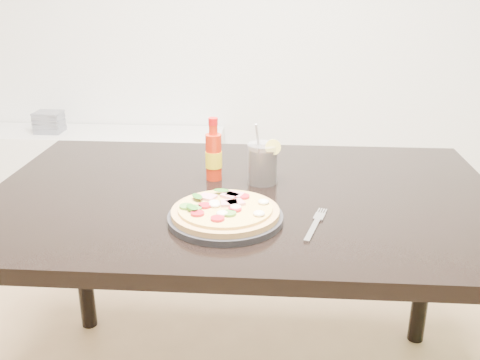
# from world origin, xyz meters

# --- Properties ---
(dining_table) EXTENTS (1.40, 0.90, 0.75)m
(dining_table) POSITION_xyz_m (0.12, 0.63, 0.67)
(dining_table) COLOR black
(dining_table) RESTS_ON ground
(plate) EXTENTS (0.28, 0.28, 0.02)m
(plate) POSITION_xyz_m (0.08, 0.44, 0.76)
(plate) COLOR black
(plate) RESTS_ON dining_table
(pizza) EXTENTS (0.26, 0.26, 0.03)m
(pizza) POSITION_xyz_m (0.08, 0.44, 0.78)
(pizza) COLOR tan
(pizza) RESTS_ON plate
(hot_sauce_bottle) EXTENTS (0.06, 0.06, 0.18)m
(hot_sauce_bottle) POSITION_xyz_m (0.02, 0.72, 0.82)
(hot_sauce_bottle) COLOR red
(hot_sauce_bottle) RESTS_ON dining_table
(cola_cup) EXTENTS (0.09, 0.09, 0.18)m
(cola_cup) POSITION_xyz_m (0.17, 0.70, 0.81)
(cola_cup) COLOR black
(cola_cup) RESTS_ON dining_table
(fork) EXTENTS (0.07, 0.19, 0.00)m
(fork) POSITION_xyz_m (0.30, 0.43, 0.75)
(fork) COLOR silver
(fork) RESTS_ON dining_table
(media_console) EXTENTS (1.40, 0.34, 0.50)m
(media_console) POSITION_xyz_m (-0.80, 2.07, 0.25)
(media_console) COLOR white
(media_console) RESTS_ON ground
(cd_stack) EXTENTS (0.14, 0.12, 0.11)m
(cd_stack) POSITION_xyz_m (-1.05, 2.05, 0.56)
(cd_stack) COLOR slate
(cd_stack) RESTS_ON media_console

